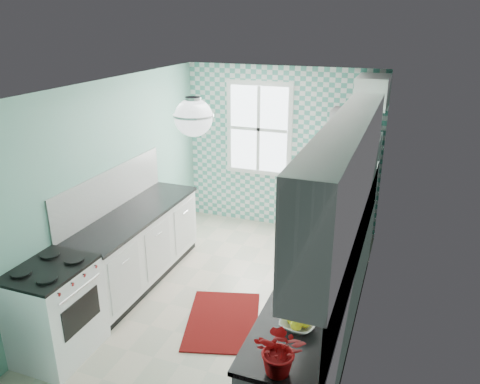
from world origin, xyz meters
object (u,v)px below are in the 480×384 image
(stove, at_px, (55,310))
(sink, at_px, (341,225))
(ceiling_light, at_px, (194,117))
(fridge, at_px, (349,193))
(microwave, at_px, (355,123))
(fruit_bowl, at_px, (298,324))
(potted_plant, at_px, (281,350))

(stove, bearing_deg, sink, 35.59)
(ceiling_light, bearing_deg, fridge, 66.91)
(fridge, distance_m, microwave, 1.00)
(stove, distance_m, sink, 3.15)
(fruit_bowl, height_order, potted_plant, potted_plant)
(sink, bearing_deg, ceiling_light, -137.34)
(potted_plant, height_order, microwave, microwave)
(sink, xyz_separation_m, potted_plant, (-0.00, -2.53, 0.19))
(fruit_bowl, distance_m, microwave, 3.49)
(microwave, bearing_deg, ceiling_light, 67.70)
(fridge, bearing_deg, fruit_bowl, -85.81)
(sink, distance_m, microwave, 1.63)
(stove, distance_m, potted_plant, 2.54)
(fridge, distance_m, stove, 4.07)
(fruit_bowl, bearing_deg, potted_plant, -90.00)
(potted_plant, bearing_deg, microwave, 91.33)
(ceiling_light, relative_size, fruit_bowl, 1.29)
(ceiling_light, height_order, stove, ceiling_light)
(stove, height_order, sink, sink)
(sink, distance_m, potted_plant, 2.54)
(fridge, xyz_separation_m, stove, (-2.31, -3.34, -0.33))
(fridge, bearing_deg, ceiling_light, -110.43)
(ceiling_light, distance_m, fridge, 3.20)
(fridge, distance_m, potted_plant, 3.90)
(potted_plant, relative_size, microwave, 0.60)
(ceiling_light, height_order, potted_plant, ceiling_light)
(fruit_bowl, relative_size, microwave, 0.44)
(ceiling_light, bearing_deg, potted_plant, -46.93)
(ceiling_light, distance_m, sink, 2.22)
(fridge, height_order, potted_plant, fridge)
(sink, relative_size, potted_plant, 1.43)
(sink, bearing_deg, fruit_bowl, -93.46)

